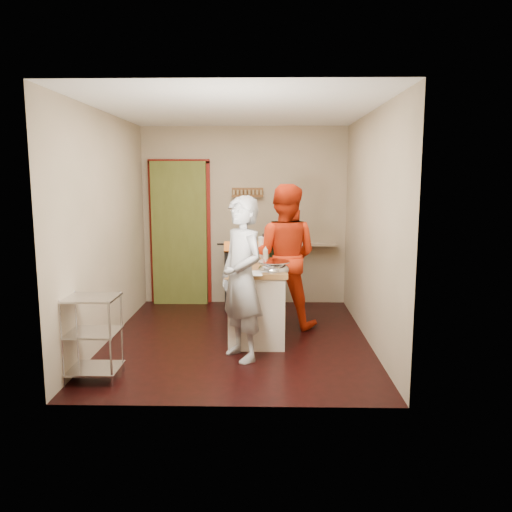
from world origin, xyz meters
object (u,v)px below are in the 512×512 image
Objects in this scene: wire_shelving at (93,334)px; person_stripe at (242,279)px; person_red at (284,256)px; island at (258,299)px; stove at (247,277)px.

person_stripe is (1.36, 0.57, 0.41)m from wire_shelving.
wire_shelving is at bearing 58.62° from person_red.
person_red reaches higher than island.
stove is at bearing -45.24° from person_red.
stove is at bearing 63.15° from wire_shelving.
person_stripe is (0.03, -2.05, 0.39)m from stove.
stove is 1.26× the size of wire_shelving.
person_red is (0.47, 1.19, 0.05)m from person_stripe.
stove is 0.56× the size of person_red.
stove is at bearing 146.04° from person_stripe.
person_stripe is at bearing -101.68° from island.
person_red is (0.50, -0.87, 0.45)m from stove.
island is at bearing -82.28° from stove.
island is 0.69× the size of person_red.
person_stripe is at bearing -89.20° from stove.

